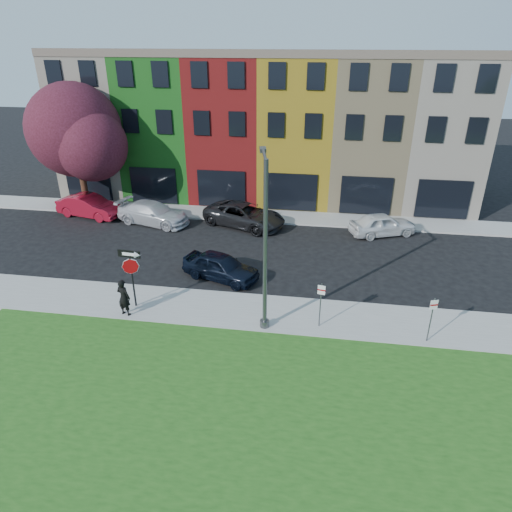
% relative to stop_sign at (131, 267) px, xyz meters
% --- Properties ---
extents(ground, '(120.00, 120.00, 0.00)m').
position_rel_stop_sign_xyz_m(ground, '(6.04, -2.62, -2.13)').
color(ground, black).
rests_on(ground, ground).
extents(sidewalk_near, '(40.00, 3.00, 0.12)m').
position_rel_stop_sign_xyz_m(sidewalk_near, '(8.04, 0.38, -2.07)').
color(sidewalk_near, gray).
rests_on(sidewalk_near, ground).
extents(sidewalk_far, '(40.00, 2.40, 0.12)m').
position_rel_stop_sign_xyz_m(sidewalk_far, '(3.04, 12.38, -2.07)').
color(sidewalk_far, gray).
rests_on(sidewalk_far, ground).
extents(rowhouse_block, '(30.00, 10.12, 10.00)m').
position_rel_stop_sign_xyz_m(rowhouse_block, '(3.54, 18.56, 2.86)').
color(rowhouse_block, beige).
rests_on(rowhouse_block, ground).
extents(stop_sign, '(1.05, 0.13, 2.82)m').
position_rel_stop_sign_xyz_m(stop_sign, '(0.00, 0.00, 0.00)').
color(stop_sign, black).
rests_on(stop_sign, sidewalk_near).
extents(man, '(0.83, 0.72, 1.73)m').
position_rel_stop_sign_xyz_m(man, '(-0.17, -0.72, -1.14)').
color(man, black).
rests_on(man, sidewalk_near).
extents(sedan_near, '(4.19, 5.07, 1.38)m').
position_rel_stop_sign_xyz_m(sedan_near, '(3.25, 3.36, -1.44)').
color(sedan_near, black).
rests_on(sedan_near, ground).
extents(parked_car_red, '(3.50, 5.22, 1.50)m').
position_rel_stop_sign_xyz_m(parked_car_red, '(-7.58, 10.65, -1.38)').
color(parked_car_red, maroon).
rests_on(parked_car_red, ground).
extents(parked_car_silver, '(4.32, 5.87, 1.43)m').
position_rel_stop_sign_xyz_m(parked_car_silver, '(-2.82, 10.09, -1.41)').
color(parked_car_silver, silver).
rests_on(parked_car_silver, ground).
extents(parked_car_dark, '(6.17, 7.09, 1.50)m').
position_rel_stop_sign_xyz_m(parked_car_dark, '(3.21, 10.57, -1.38)').
color(parked_car_dark, black).
rests_on(parked_car_dark, ground).
extents(parked_car_white, '(4.48, 5.24, 1.40)m').
position_rel_stop_sign_xyz_m(parked_car_white, '(11.96, 10.44, -1.43)').
color(parked_car_white, silver).
rests_on(parked_car_white, ground).
extents(street_lamp, '(0.78, 2.55, 7.22)m').
position_rel_stop_sign_xyz_m(street_lamp, '(6.03, -0.50, 1.64)').
color(street_lamp, '#4C4E51').
rests_on(street_lamp, sidewalk_near).
extents(parking_sign_a, '(0.32, 0.11, 2.07)m').
position_rel_stop_sign_xyz_m(parking_sign_a, '(8.37, -0.33, -0.71)').
color(parking_sign_a, '#4C4E51').
rests_on(parking_sign_a, sidewalk_near).
extents(parking_sign_b, '(0.31, 0.13, 2.02)m').
position_rel_stop_sign_xyz_m(parking_sign_b, '(12.74, -0.73, -0.74)').
color(parking_sign_b, '#4C4E51').
rests_on(parking_sign_b, sidewalk_near).
extents(tree_purple, '(7.39, 6.47, 8.57)m').
position_rel_stop_sign_xyz_m(tree_purple, '(-8.31, 11.93, 3.32)').
color(tree_purple, black).
rests_on(tree_purple, sidewalk_far).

